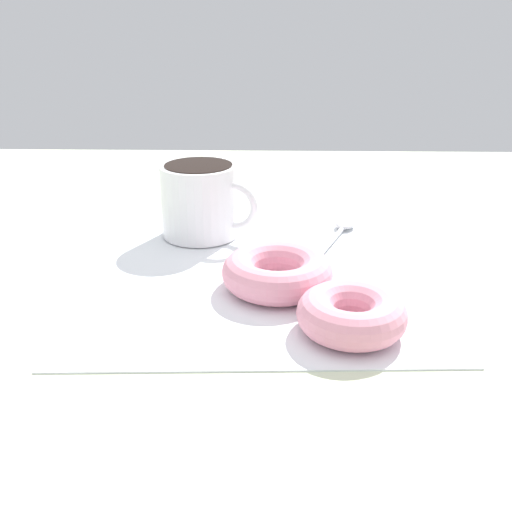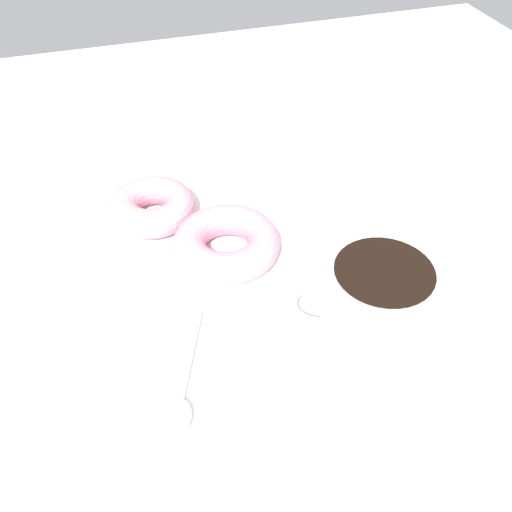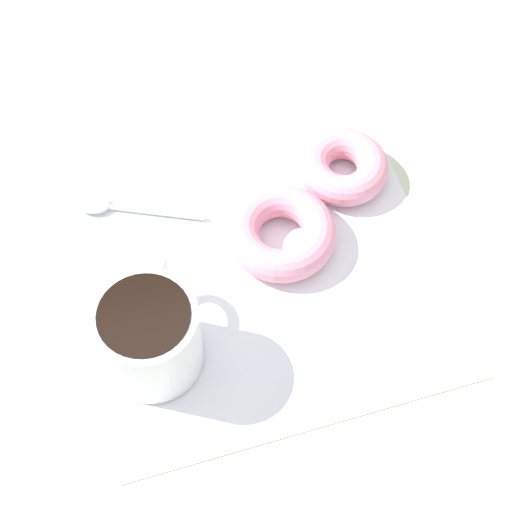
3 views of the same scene
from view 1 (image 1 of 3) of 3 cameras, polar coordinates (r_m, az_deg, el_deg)
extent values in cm
cube|color=beige|center=(58.84, -2.62, -3.27)|extent=(120.00, 120.00, 2.00)
cube|color=white|center=(59.02, 0.00, -1.92)|extent=(35.75, 35.75, 0.30)
cylinder|color=white|center=(68.58, -5.65, 5.54)|extent=(9.16, 9.16, 8.54)
cylinder|color=black|center=(67.48, -5.78, 8.84)|extent=(7.96, 7.96, 0.60)
torus|color=white|center=(66.40, -1.79, 5.06)|extent=(5.62, 2.93, 5.68)
torus|color=pink|center=(55.48, 2.14, -1.59)|extent=(10.83, 10.83, 3.30)
torus|color=pink|center=(48.63, 9.53, -5.73)|extent=(9.29, 9.29, 3.23)
ellipsoid|color=silver|center=(72.64, 8.93, 3.20)|extent=(3.58, 4.24, 0.90)
cylinder|color=silver|center=(67.04, 7.50, 1.42)|extent=(4.44, 9.86, 0.56)
camera|label=2|loc=(0.94, 9.34, 31.88)|focal=40.00mm
camera|label=3|loc=(0.90, -44.24, 50.29)|focal=60.00mm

